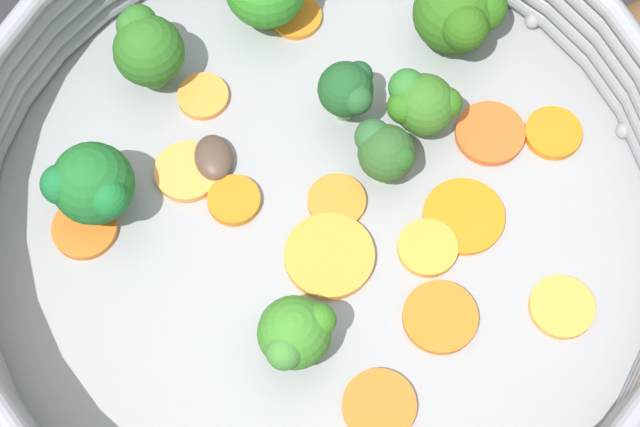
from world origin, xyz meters
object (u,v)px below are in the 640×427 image
at_px(carrot_slice_1, 490,133).
at_px(carrot_slice_7, 296,17).
at_px(broccoli_floret_1, 147,47).
at_px(broccoli_floret_5, 421,103).
at_px(carrot_slice_12, 203,96).
at_px(carrot_slice_10, 428,248).
at_px(broccoli_floret_7, 295,334).
at_px(carrot_slice_9, 553,133).
at_px(broccoli_floret_0, 462,11).
at_px(carrot_slice_11, 464,216).
at_px(mushroom_piece_0, 214,158).
at_px(broccoli_floret_6, 92,185).
at_px(carrot_slice_13, 329,256).
at_px(carrot_slice_4, 85,229).
at_px(skillet, 320,230).
at_px(carrot_slice_6, 379,405).
at_px(carrot_slice_0, 562,307).
at_px(broccoli_floret_2, 348,90).
at_px(carrot_slice_3, 440,317).
at_px(carrot_slice_8, 337,201).
at_px(broccoli_floret_3, 386,152).
at_px(carrot_slice_5, 234,200).
at_px(carrot_slice_2, 187,172).

height_order(carrot_slice_1, carrot_slice_7, carrot_slice_1).
height_order(broccoli_floret_1, broccoli_floret_5, broccoli_floret_1).
relative_size(carrot_slice_1, carrot_slice_7, 1.28).
distance_m(carrot_slice_12, broccoli_floret_1, 0.04).
distance_m(carrot_slice_10, broccoli_floret_7, 0.09).
relative_size(carrot_slice_9, broccoli_floret_0, 0.59).
xyz_separation_m(carrot_slice_11, mushroom_piece_0, (0.09, -0.10, 0.00)).
xyz_separation_m(broccoli_floret_6, broccoli_floret_7, (-0.05, 0.12, -0.00)).
height_order(carrot_slice_9, carrot_slice_13, same).
height_order(carrot_slice_1, carrot_slice_4, same).
xyz_separation_m(skillet, carrot_slice_9, (-0.14, 0.02, 0.01)).
height_order(carrot_slice_6, carrot_slice_11, same).
height_order(carrot_slice_4, mushroom_piece_0, mushroom_piece_0).
relative_size(carrot_slice_0, carrot_slice_6, 0.91).
height_order(skillet, broccoli_floret_2, broccoli_floret_2).
distance_m(carrot_slice_11, broccoli_floret_0, 0.11).
xyz_separation_m(carrot_slice_6, broccoli_floret_6, (0.06, -0.17, 0.03)).
bearing_deg(carrot_slice_3, carrot_slice_12, -78.29).
distance_m(carrot_slice_9, carrot_slice_11, 0.07).
relative_size(carrot_slice_8, broccoli_floret_2, 0.75).
distance_m(carrot_slice_6, carrot_slice_13, 0.08).
height_order(carrot_slice_1, broccoli_floret_1, broccoli_floret_1).
bearing_deg(broccoli_floret_3, broccoli_floret_0, -150.14).
height_order(carrot_slice_6, carrot_slice_8, same).
bearing_deg(carrot_slice_5, mushroom_piece_0, -96.97).
bearing_deg(carrot_slice_3, skillet, -73.08).
height_order(carrot_slice_4, carrot_slice_10, same).
bearing_deg(broccoli_floret_3, carrot_slice_3, 74.91).
height_order(carrot_slice_8, broccoli_floret_1, broccoli_floret_1).
height_order(carrot_slice_2, carrot_slice_7, carrot_slice_2).
bearing_deg(carrot_slice_6, carrot_slice_2, -84.37).
height_order(carrot_slice_3, broccoli_floret_5, broccoli_floret_5).
bearing_deg(broccoli_floret_6, skillet, 142.81).
distance_m(carrot_slice_5, carrot_slice_9, 0.18).
distance_m(skillet, carrot_slice_4, 0.12).
xyz_separation_m(carrot_slice_11, broccoli_floret_3, (0.02, -0.05, 0.02)).
bearing_deg(carrot_slice_2, carrot_slice_12, -130.73).
bearing_deg(carrot_slice_2, broccoli_floret_5, 160.52).
relative_size(carrot_slice_9, mushroom_piece_0, 1.14).
xyz_separation_m(carrot_slice_10, broccoli_floret_6, (0.13, -0.11, 0.03)).
height_order(carrot_slice_1, broccoli_floret_3, broccoli_floret_3).
bearing_deg(broccoli_floret_5, skillet, 15.19).
bearing_deg(carrot_slice_0, carrot_slice_11, -79.67).
xyz_separation_m(carrot_slice_3, carrot_slice_13, (0.03, -0.06, 0.00)).
relative_size(carrot_slice_8, carrot_slice_12, 1.10).
bearing_deg(carrot_slice_0, broccoli_floret_1, -65.30).
height_order(broccoli_floret_5, mushroom_piece_0, broccoli_floret_5).
xyz_separation_m(carrot_slice_5, carrot_slice_12, (-0.02, -0.06, -0.00)).
distance_m(carrot_slice_6, carrot_slice_9, 0.18).
height_order(carrot_slice_2, carrot_slice_10, same).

